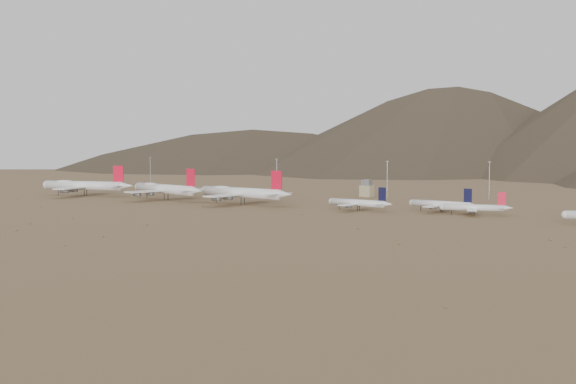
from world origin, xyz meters
The scene contains 14 objects.
ground centered at (0.00, 0.00, 0.00)m, with size 3000.00×3000.00×0.00m, color olive.
mountain_ridge centered at (0.00, 900.00, 150.00)m, with size 4400.00×1000.00×300.00m.
widebody_west centered at (-145.29, 21.05, 7.53)m, with size 72.13×56.82×21.83m.
widebody_centre centered at (-71.81, 23.57, 7.44)m, with size 71.41×56.21×21.58m.
widebody_east centered at (-9.19, 22.56, 7.44)m, with size 72.50×56.14×21.57m.
narrowbody_a centered at (70.28, 23.97, 4.47)m, with size 41.70×30.16×13.78m.
narrowbody_b centered at (113.23, 40.08, 4.44)m, with size 41.38×29.92×13.67m.
narrowbody_c centered at (133.38, 33.80, 4.06)m, with size 36.79×27.31×12.52m.
control_tower centered at (30.00, 120.00, 5.32)m, with size 8.00×8.00×12.00m.
mast_far_west centered at (-168.52, 116.03, 14.20)m, with size 2.00×0.60×25.70m.
mast_west centered at (-49.77, 127.43, 14.20)m, with size 2.00×0.60×25.70m.
mast_centre centered at (47.85, 114.61, 14.20)m, with size 2.00×0.60×25.70m.
mast_east centered at (111.04, 138.80, 14.20)m, with size 2.00×0.60×25.70m.
desert_scrub centered at (0.06, -87.71, 0.32)m, with size 440.66×176.59×0.80m.
Camera 1 is at (246.53, -341.46, 39.23)m, focal length 45.00 mm.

